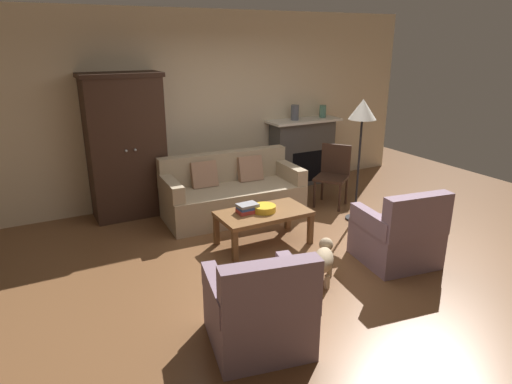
{
  "coord_description": "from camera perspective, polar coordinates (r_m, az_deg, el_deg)",
  "views": [
    {
      "loc": [
        -2.69,
        -3.94,
        2.39
      ],
      "look_at": [
        -0.13,
        0.82,
        0.55
      ],
      "focal_mm": 31.72,
      "sensor_mm": 36.0,
      "label": 1
    }
  ],
  "objects": [
    {
      "name": "coffee_table",
      "position": [
        5.45,
        0.96,
        -3.02
      ],
      "size": [
        1.1,
        0.6,
        0.42
      ],
      "color": "brown",
      "rests_on": "ground"
    },
    {
      "name": "fruit_bowl",
      "position": [
        5.41,
        1.06,
        -2.09
      ],
      "size": [
        0.28,
        0.28,
        0.08
      ],
      "primitive_type": "cylinder",
      "color": "gold",
      "rests_on": "coffee_table"
    },
    {
      "name": "fireplace",
      "position": [
        7.76,
        5.83,
        5.12
      ],
      "size": [
        1.26,
        0.48,
        1.12
      ],
      "color": "#4C4947",
      "rests_on": "ground"
    },
    {
      "name": "mantel_vase_jade",
      "position": [
        7.84,
        8.41,
        10.03
      ],
      "size": [
        0.11,
        0.11,
        0.21
      ],
      "primitive_type": "cylinder",
      "color": "slate",
      "rests_on": "fireplace"
    },
    {
      "name": "ground_plane",
      "position": [
        5.33,
        5.48,
        -7.9
      ],
      "size": [
        9.6,
        9.6,
        0.0
      ],
      "primitive_type": "plane",
      "color": "brown"
    },
    {
      "name": "armchair_near_left",
      "position": [
        3.74,
        0.47,
        -14.89
      ],
      "size": [
        0.9,
        0.9,
        0.88
      ],
      "color": "gray",
      "rests_on": "ground"
    },
    {
      "name": "side_chair_wooden",
      "position": [
        6.84,
        9.72,
        2.59
      ],
      "size": [
        0.62,
        0.62,
        0.9
      ],
      "color": "#382319",
      "rests_on": "ground"
    },
    {
      "name": "mantel_vase_slate",
      "position": [
        7.52,
        4.92,
        9.95
      ],
      "size": [
        0.13,
        0.13,
        0.25
      ],
      "primitive_type": "cylinder",
      "color": "#565B66",
      "rests_on": "fireplace"
    },
    {
      "name": "floor_lamp",
      "position": [
        6.09,
        13.26,
        9.23
      ],
      "size": [
        0.36,
        0.36,
        1.65
      ],
      "color": "black",
      "rests_on": "ground"
    },
    {
      "name": "couch",
      "position": [
        6.36,
        -3.08,
        -0.24
      ],
      "size": [
        1.96,
        0.94,
        0.86
      ],
      "color": "tan",
      "rests_on": "ground"
    },
    {
      "name": "armoire",
      "position": [
        6.45,
        -16.08,
        5.53
      ],
      "size": [
        1.06,
        0.57,
        1.97
      ],
      "color": "#382319",
      "rests_on": "ground"
    },
    {
      "name": "armchair_near_right",
      "position": [
        5.26,
        17.53,
        -5.35
      ],
      "size": [
        0.87,
        0.87,
        0.88
      ],
      "color": "gray",
      "rests_on": "ground"
    },
    {
      "name": "back_wall",
      "position": [
        7.1,
        -5.76,
        10.68
      ],
      "size": [
        7.2,
        0.1,
        2.8
      ],
      "primitive_type": "cube",
      "color": "beige",
      "rests_on": "ground"
    },
    {
      "name": "book_stack",
      "position": [
        5.38,
        -1.07,
        -2.05
      ],
      "size": [
        0.25,
        0.18,
        0.11
      ],
      "color": "#B73833",
      "rests_on": "coffee_table"
    },
    {
      "name": "dog",
      "position": [
        4.74,
        8.55,
        -8.33
      ],
      "size": [
        0.44,
        0.47,
        0.39
      ],
      "color": "tan",
      "rests_on": "ground"
    }
  ]
}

